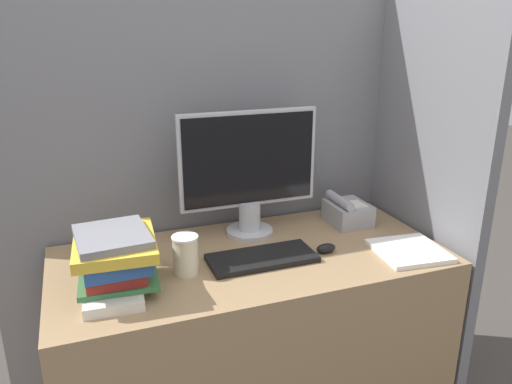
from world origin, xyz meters
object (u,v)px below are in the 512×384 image
keyboard (262,258)px  book_stack (114,260)px  mouse (326,248)px  desk_telephone (347,212)px  monitor (249,175)px  coffee_cup (186,255)px

keyboard → book_stack: 0.50m
keyboard → mouse: size_ratio=5.06×
book_stack → desk_telephone: (0.95, 0.24, -0.05)m
monitor → coffee_cup: size_ratio=4.05×
mouse → keyboard: bearing=175.1°
coffee_cup → book_stack: bearing=-172.0°
coffee_cup → monitor: bearing=37.7°
desk_telephone → monitor: bearing=175.5°
book_stack → desk_telephone: 0.98m
mouse → book_stack: bearing=-179.3°
coffee_cup → desk_telephone: 0.75m
coffee_cup → book_stack: (-0.23, -0.03, 0.03)m
monitor → coffee_cup: bearing=-142.3°
mouse → coffee_cup: 0.51m
desk_telephone → mouse: bearing=-133.7°
monitor → keyboard: monitor is taller
monitor → mouse: size_ratio=7.28×
keyboard → mouse: (0.24, -0.02, 0.01)m
monitor → keyboard: (-0.04, -0.24, -0.23)m
keyboard → desk_telephone: size_ratio=2.07×
mouse → desk_telephone: (0.22, 0.23, 0.03)m
desk_telephone → book_stack: bearing=-166.0°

